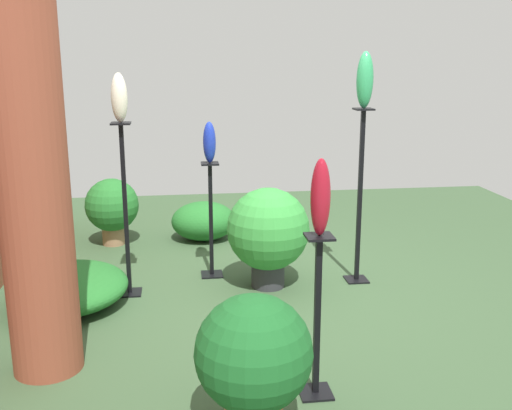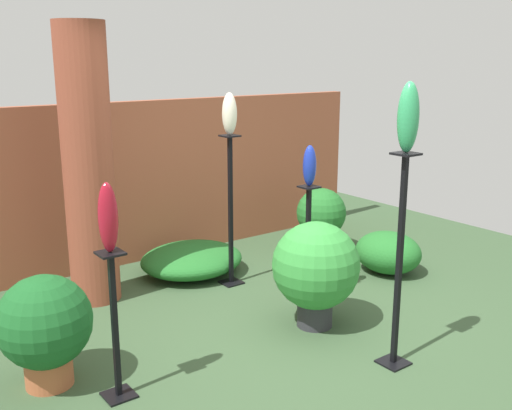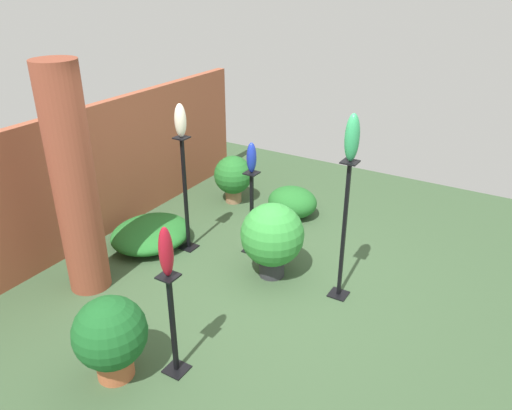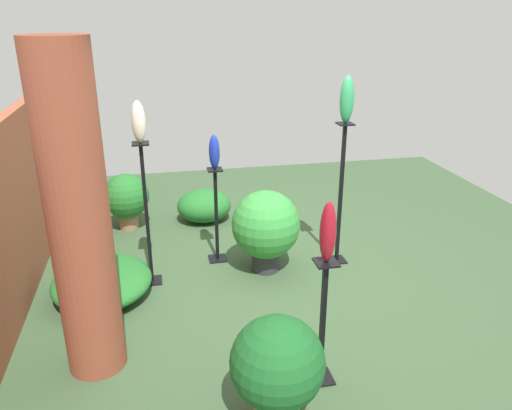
{
  "view_description": "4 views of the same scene",
  "coord_description": "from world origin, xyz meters",
  "views": [
    {
      "loc": [
        -4.77,
        0.75,
        2.02
      ],
      "look_at": [
        -0.24,
        0.14,
        0.88
      ],
      "focal_mm": 42.0,
      "sensor_mm": 36.0,
      "label": 1
    },
    {
      "loc": [
        -2.97,
        -3.47,
        2.22
      ],
      "look_at": [
        -0.28,
        0.12,
        1.1
      ],
      "focal_mm": 42.0,
      "sensor_mm": 36.0,
      "label": 2
    },
    {
      "loc": [
        -4.1,
        -2.42,
        3.3
      ],
      "look_at": [
        0.11,
        0.12,
        0.93
      ],
      "focal_mm": 35.0,
      "sensor_mm": 36.0,
      "label": 3
    },
    {
      "loc": [
        -4.49,
        1.07,
        2.66
      ],
      "look_at": [
        0.29,
        0.07,
        0.74
      ],
      "focal_mm": 35.0,
      "sensor_mm": 36.0,
      "label": 4
    }
  ],
  "objects": [
    {
      "name": "potted_plant_back_center",
      "position": [
        -1.88,
        0.38,
        0.45
      ],
      "size": [
        0.64,
        0.64,
        0.8
      ],
      "color": "#B25B38",
      "rests_on": "ground"
    },
    {
      "name": "foliage_bed_east",
      "position": [
        1.72,
        0.48,
        0.22
      ],
      "size": [
        0.64,
        0.72,
        0.43
      ],
      "primitive_type": "ellipsoid",
      "color": "#236B28",
      "rests_on": "ground"
    },
    {
      "name": "potted_plant_near_pillar",
      "position": [
        0.23,
        -0.03,
        0.52
      ],
      "size": [
        0.73,
        0.73,
        0.9
      ],
      "color": "#2D2D33",
      "rests_on": "ground"
    },
    {
      "name": "brick_pillar",
      "position": [
        -1.02,
        1.64,
        1.26
      ],
      "size": [
        0.45,
        0.45,
        2.52
      ],
      "primitive_type": "cylinder",
      "color": "brown",
      "rests_on": "ground"
    },
    {
      "name": "ground_plane",
      "position": [
        0.0,
        0.0,
        0.0
      ],
      "size": [
        8.0,
        8.0,
        0.0
      ],
      "primitive_type": "plane",
      "color": "#385133"
    },
    {
      "name": "pedestal_jade",
      "position": [
        0.26,
        -0.86,
        0.73
      ],
      "size": [
        0.2,
        0.2,
        1.58
      ],
      "color": "black",
      "rests_on": "ground"
    },
    {
      "name": "pedestal_ruby",
      "position": [
        -1.56,
        -0.05,
        0.46
      ],
      "size": [
        0.2,
        0.2,
        1.02
      ],
      "color": "black",
      "rests_on": "ground"
    },
    {
      "name": "brick_wall_back",
      "position": [
        0.0,
        2.41,
        0.88
      ],
      "size": [
        5.6,
        0.12,
        1.76
      ],
      "primitive_type": "cube",
      "color": "#9E5138",
      "rests_on": "ground"
    },
    {
      "name": "art_vase_ruby",
      "position": [
        -1.56,
        -0.05,
        1.24
      ],
      "size": [
        0.13,
        0.12,
        0.45
      ],
      "primitive_type": "ellipsoid",
      "color": "maroon",
      "rests_on": "pedestal_ruby"
    },
    {
      "name": "foliage_bed_west",
      "position": [
        0.05,
        1.68,
        0.15
      ],
      "size": [
        1.08,
        0.97,
        0.3
      ],
      "primitive_type": "ellipsoid",
      "color": "#236B28",
      "rests_on": "ground"
    },
    {
      "name": "art_vase_cobalt",
      "position": [
        0.57,
        0.46,
        1.26
      ],
      "size": [
        0.12,
        0.12,
        0.37
      ],
      "primitive_type": "ellipsoid",
      "color": "#192D9E",
      "rests_on": "pedestal_cobalt"
    },
    {
      "name": "pedestal_ivory",
      "position": [
        0.22,
        1.2,
        0.69
      ],
      "size": [
        0.2,
        0.2,
        1.49
      ],
      "color": "black",
      "rests_on": "ground"
    },
    {
      "name": "art_vase_jade",
      "position": [
        0.26,
        -0.86,
        1.82
      ],
      "size": [
        0.15,
        0.14,
        0.48
      ],
      "primitive_type": "ellipsoid",
      "color": "#2D9356",
      "rests_on": "pedestal_jade"
    },
    {
      "name": "potted_plant_mid_left",
      "position": [
        1.68,
        1.47,
        0.42
      ],
      "size": [
        0.58,
        0.58,
        0.73
      ],
      "color": "#936B4C",
      "rests_on": "ground"
    },
    {
      "name": "pedestal_cobalt",
      "position": [
        0.57,
        0.46,
        0.49
      ],
      "size": [
        0.2,
        0.2,
        1.08
      ],
      "color": "black",
      "rests_on": "ground"
    },
    {
      "name": "art_vase_ivory",
      "position": [
        0.22,
        1.2,
        1.69
      ],
      "size": [
        0.15,
        0.13,
        0.4
      ],
      "primitive_type": "ellipsoid",
      "color": "beige",
      "rests_on": "pedestal_ivory"
    }
  ]
}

